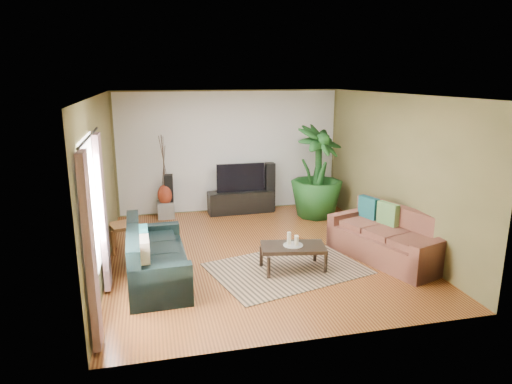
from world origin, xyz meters
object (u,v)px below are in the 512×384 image
object	(u,v)px
sofa_left	(157,254)
coffee_table	(293,258)
speaker_right	(270,187)
pedestal	(166,210)
television	(241,178)
potted_plant	(317,172)
sofa_right	(387,235)
tv_stand	(241,202)
vase	(165,195)
side_table	(125,237)
speaker_left	(169,196)

from	to	relation	value
sofa_left	coffee_table	world-z (taller)	sofa_left
speaker_right	pedestal	bearing A→B (deg)	-179.40
television	speaker_right	distance (m)	0.72
coffee_table	potted_plant	xyz separation A→B (m)	(1.37, 2.63, 0.78)
sofa_left	coffee_table	bearing A→B (deg)	-94.42
coffee_table	pedestal	world-z (taller)	coffee_table
sofa_right	tv_stand	world-z (taller)	sofa_right
speaker_right	potted_plant	size ratio (longest dim) A/B	0.56
coffee_table	sofa_right	bearing A→B (deg)	12.68
coffee_table	vase	bearing A→B (deg)	129.73
sofa_left	sofa_right	size ratio (longest dim) A/B	0.97
speaker_right	pedestal	world-z (taller)	speaker_right
speaker_right	television	bearing A→B (deg)	179.60
sofa_right	side_table	size ratio (longest dim) A/B	4.01
sofa_right	coffee_table	xyz separation A→B (m)	(-1.66, -0.07, -0.22)
sofa_left	sofa_right	distance (m)	3.75
sofa_right	potted_plant	size ratio (longest dim) A/B	1.01
television	speaker_right	size ratio (longest dim) A/B	0.97
coffee_table	vase	world-z (taller)	vase
sofa_left	speaker_left	world-z (taller)	speaker_left
speaker_left	pedestal	distance (m)	0.31
sofa_right	pedestal	world-z (taller)	sofa_right
vase	side_table	size ratio (longest dim) A/B	0.91
potted_plant	vase	world-z (taller)	potted_plant
vase	side_table	bearing A→B (deg)	-113.27
television	vase	world-z (taller)	television
tv_stand	television	world-z (taller)	television
tv_stand	side_table	xyz separation A→B (m)	(-2.44, -1.83, 0.00)
tv_stand	side_table	distance (m)	3.05
side_table	television	bearing A→B (deg)	36.89
tv_stand	sofa_right	bearing A→B (deg)	-62.19
sofa_left	side_table	size ratio (longest dim) A/B	3.91
potted_plant	coffee_table	bearing A→B (deg)	-117.54
speaker_right	vase	world-z (taller)	speaker_right
sofa_right	pedestal	size ratio (longest dim) A/B	5.67
vase	potted_plant	bearing A→B (deg)	-11.26
sofa_right	pedestal	xyz separation A→B (m)	(-3.50, 3.21, -0.25)
speaker_left	sofa_right	bearing A→B (deg)	-37.20
television	potted_plant	bearing A→B (deg)	-23.26
speaker_left	pedestal	world-z (taller)	speaker_left
side_table	sofa_left	bearing A→B (deg)	-69.02
coffee_table	tv_stand	distance (m)	3.30
television	speaker_left	bearing A→B (deg)	180.00
sofa_right	coffee_table	size ratio (longest dim) A/B	1.99
speaker_left	pedestal	size ratio (longest dim) A/B	2.69
speaker_right	vase	size ratio (longest dim) A/B	2.46
sofa_left	potted_plant	xyz separation A→B (m)	(3.46, 2.53, 0.56)
sofa_left	potted_plant	size ratio (longest dim) A/B	0.98
coffee_table	vase	xyz separation A→B (m)	(-1.84, 3.27, 0.31)
potted_plant	side_table	world-z (taller)	potted_plant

